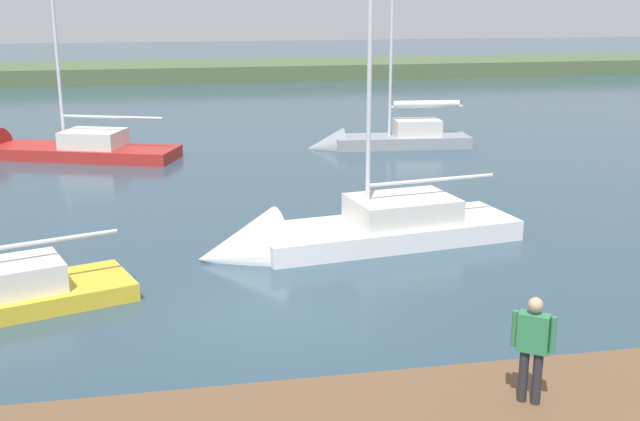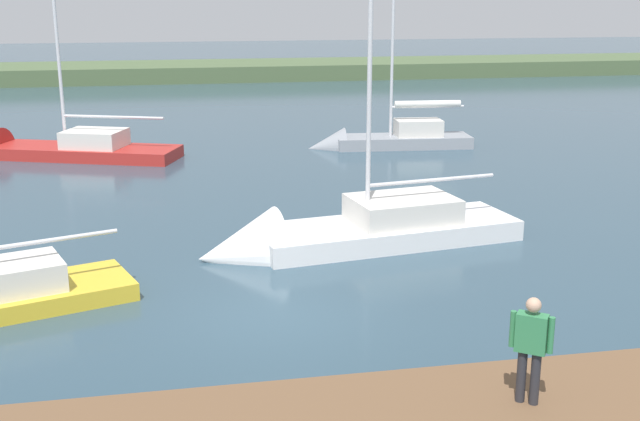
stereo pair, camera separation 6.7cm
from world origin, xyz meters
name	(u,v)px [view 2 (the right image)]	position (x,y,z in m)	size (l,w,h in m)	color
ground_plane	(279,314)	(0.00, 0.00, 0.00)	(200.00, 200.00, 0.00)	#2D4756
far_shoreline	(193,79)	(0.00, -48.95, 0.00)	(180.00, 8.00, 2.40)	#4C603D
sailboat_far_left	(48,154)	(7.07, -18.44, 0.13)	(9.77, 5.48, 12.04)	#B22823
sailboat_outer_mooring	(383,144)	(-7.11, -17.82, 0.15)	(7.25, 2.34, 8.55)	gray
sailboat_far_right	(336,240)	(-2.13, -4.24, 0.21)	(8.99, 3.64, 9.23)	white
person_on_dock	(531,343)	(-2.88, 5.73, 1.67)	(0.53, 0.44, 1.64)	#28282D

